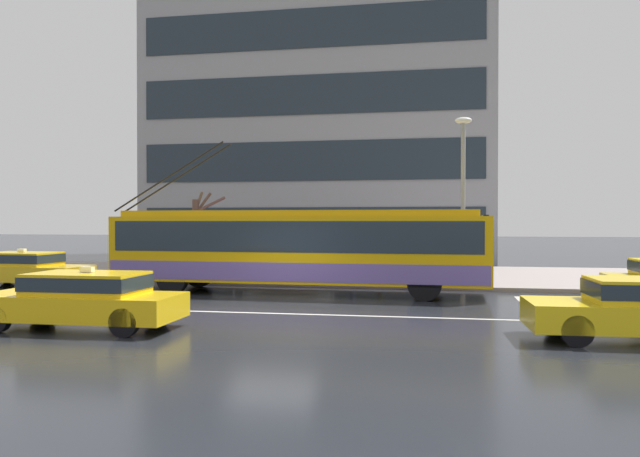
# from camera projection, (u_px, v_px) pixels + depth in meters

# --- Properties ---
(ground_plane) EXTENTS (160.00, 160.00, 0.00)m
(ground_plane) POSITION_uv_depth(u_px,v_px,m) (271.00, 307.00, 17.36)
(ground_plane) COLOR #212429
(sidewalk_slab) EXTENTS (80.00, 10.00, 0.14)m
(sidewalk_slab) POSITION_uv_depth(u_px,v_px,m) (329.00, 274.00, 27.09)
(sidewalk_slab) COLOR gray
(sidewalk_slab) RESTS_ON ground_plane
(crosswalk_stripe_edge_near) EXTENTS (0.44, 4.40, 0.01)m
(crosswalk_stripe_edge_near) POSITION_uv_depth(u_px,v_px,m) (532.00, 306.00, 17.49)
(crosswalk_stripe_edge_near) COLOR beige
(crosswalk_stripe_edge_near) RESTS_ON ground_plane
(crosswalk_stripe_inner_a) EXTENTS (0.44, 4.40, 0.01)m
(crosswalk_stripe_inner_a) POSITION_uv_depth(u_px,v_px,m) (566.00, 307.00, 17.33)
(crosswalk_stripe_inner_a) COLOR beige
(crosswalk_stripe_inner_a) RESTS_ON ground_plane
(crosswalk_stripe_center) EXTENTS (0.44, 4.40, 0.01)m
(crosswalk_stripe_center) POSITION_uv_depth(u_px,v_px,m) (600.00, 308.00, 17.17)
(crosswalk_stripe_center) COLOR beige
(crosswalk_stripe_center) RESTS_ON ground_plane
(crosswalk_stripe_inner_b) EXTENTS (0.44, 4.40, 0.01)m
(crosswalk_stripe_inner_b) POSITION_uv_depth(u_px,v_px,m) (634.00, 308.00, 17.01)
(crosswalk_stripe_inner_b) COLOR beige
(crosswalk_stripe_inner_b) RESTS_ON ground_plane
(lane_centre_line) EXTENTS (72.00, 0.14, 0.01)m
(lane_centre_line) POSITION_uv_depth(u_px,v_px,m) (260.00, 313.00, 16.18)
(lane_centre_line) COLOR silver
(lane_centre_line) RESTS_ON ground_plane
(trolleybus) EXTENTS (12.82, 2.97, 5.10)m
(trolleybus) POSITION_uv_depth(u_px,v_px,m) (298.00, 247.00, 20.57)
(trolleybus) COLOR #DCA209
(trolleybus) RESTS_ON ground_plane
(taxi_oncoming_near) EXTENTS (4.50, 1.77, 1.39)m
(taxi_oncoming_near) POSITION_uv_depth(u_px,v_px,m) (83.00, 297.00, 13.83)
(taxi_oncoming_near) COLOR yellow
(taxi_oncoming_near) RESTS_ON ground_plane
(taxi_queued_behind_bus) EXTENTS (4.72, 2.11, 1.39)m
(taxi_queued_behind_bus) POSITION_uv_depth(u_px,v_px,m) (25.00, 268.00, 22.61)
(taxi_queued_behind_bus) COLOR gold
(taxi_queued_behind_bus) RESTS_ON ground_plane
(bus_shelter) EXTENTS (4.06, 1.57, 2.53)m
(bus_shelter) POSITION_uv_depth(u_px,v_px,m) (285.00, 231.00, 24.76)
(bus_shelter) COLOR gray
(bus_shelter) RESTS_ON sidewalk_slab
(pedestrian_at_shelter) EXTENTS (1.60, 1.60, 2.05)m
(pedestrian_at_shelter) POSITION_uv_depth(u_px,v_px,m) (354.00, 236.00, 23.91)
(pedestrian_at_shelter) COLOR #28354F
(pedestrian_at_shelter) RESTS_ON sidewalk_slab
(pedestrian_approaching_curb) EXTENTS (1.43, 1.43, 2.01)m
(pedestrian_approaching_curb) POSITION_uv_depth(u_px,v_px,m) (243.00, 236.00, 25.57)
(pedestrian_approaching_curb) COLOR black
(pedestrian_approaching_curb) RESTS_ON sidewalk_slab
(pedestrian_walking_past) EXTENTS (1.35, 1.35, 1.91)m
(pedestrian_walking_past) POSITION_uv_depth(u_px,v_px,m) (380.00, 241.00, 23.33)
(pedestrian_walking_past) COLOR black
(pedestrian_walking_past) RESTS_ON sidewalk_slab
(street_lamp) EXTENTS (0.60, 0.32, 5.97)m
(street_lamp) POSITION_uv_depth(u_px,v_px,m) (463.00, 184.00, 22.03)
(street_lamp) COLOR gray
(street_lamp) RESTS_ON sidewalk_slab
(street_tree_bare) EXTENTS (1.43, 0.95, 3.55)m
(street_tree_bare) POSITION_uv_depth(u_px,v_px,m) (197.00, 230.00, 26.54)
(street_tree_bare) COLOR brown
(street_tree_bare) RESTS_ON sidewalk_slab
(office_tower_corner_left) EXTENTS (21.03, 13.08, 26.64)m
(office_tower_corner_left) POSITION_uv_depth(u_px,v_px,m) (327.00, 56.00, 41.02)
(office_tower_corner_left) COLOR gray
(office_tower_corner_left) RESTS_ON ground_plane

